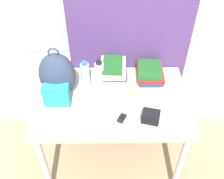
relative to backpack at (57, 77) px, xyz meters
The scene contains 12 objects.
wall_back 0.66m from the backpack, 46.91° to the left, with size 6.00×0.06×2.50m.
curtain_blue 0.73m from the backpack, 34.02° to the left, with size 1.00×0.04×2.50m.
desk 0.49m from the backpack, ahead, with size 1.17×0.78×0.76m.
backpack is the anchor object (origin of this frame).
book_stack_left 0.47m from the backpack, 25.37° to the left, with size 0.22×0.29×0.17m.
book_stack_center 0.75m from the backpack, 15.02° to the left, with size 0.22×0.29×0.12m.
water_bottle 0.23m from the backpack, 28.45° to the left, with size 0.07×0.07×0.24m.
sports_bottle 0.33m from the backpack, 20.18° to the left, with size 0.07×0.07×0.24m.
sunscreen_bottle 0.50m from the backpack, 10.52° to the right, with size 0.05×0.05×0.16m.
cell_phone 0.56m from the backpack, 27.94° to the right, with size 0.08×0.09×0.02m.
sunglasses_case 0.57m from the backpack, ahead, with size 0.16×0.08×0.04m.
camera_pouch 0.74m from the backpack, 21.24° to the right, with size 0.14×0.12×0.07m.
Camera 1 is at (-0.01, -1.03, 2.19)m, focal length 42.00 mm.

